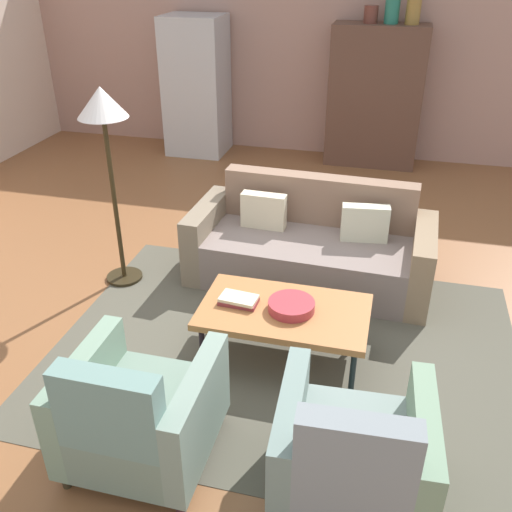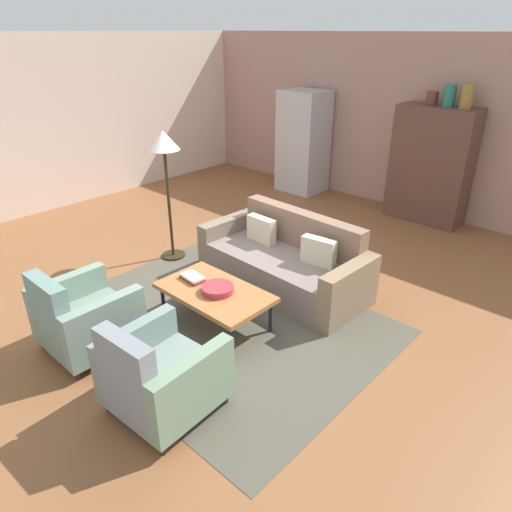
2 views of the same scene
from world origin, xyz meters
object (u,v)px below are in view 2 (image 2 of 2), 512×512
object	(u,v)px
armchair_right	(158,378)
refrigerator	(303,142)
couch	(287,262)
coffee_table	(215,293)
armchair_left	(82,320)
fruit_bowl	(218,289)
vase_small	(467,97)
floor_lamp	(164,153)
book_stack	(193,278)
cabinet	(431,166)
vase_tall	(432,98)
vase_round	(449,96)

from	to	relation	value
armchair_right	refrigerator	world-z (taller)	refrigerator
couch	coffee_table	bearing A→B (deg)	92.00
couch	armchair_left	bearing A→B (deg)	77.78
couch	armchair_right	xyz separation A→B (m)	(0.60, -2.35, 0.06)
couch	fruit_bowl	xyz separation A→B (m)	(0.05, -1.19, 0.15)
vase_small	floor_lamp	bearing A→B (deg)	-121.73
couch	book_stack	xyz separation A→B (m)	(-0.34, -1.20, 0.14)
cabinet	vase_small	distance (m)	1.12
vase_small	refrigerator	bearing A→B (deg)	-177.95
vase_tall	refrigerator	bearing A→B (deg)	-177.50
cabinet	vase_tall	xyz separation A→B (m)	(-0.15, -0.00, 1.00)
couch	book_stack	size ratio (longest dim) A/B	7.65
couch	vase_tall	xyz separation A→B (m)	(0.14, 3.18, 1.61)
vase_tall	vase_small	world-z (taller)	vase_small
vase_round	refrigerator	bearing A→B (deg)	-177.75
refrigerator	armchair_right	bearing A→B (deg)	-63.18
vase_round	vase_small	xyz separation A→B (m)	(0.25, 0.00, 0.01)
armchair_right	cabinet	size ratio (longest dim) A/B	0.49
armchair_left	vase_round	distance (m)	5.85
cabinet	vase_small	size ratio (longest dim) A/B	5.42
refrigerator	book_stack	bearing A→B (deg)	-67.07
armchair_left	refrigerator	size ratio (longest dim) A/B	0.48
vase_tall	refrigerator	size ratio (longest dim) A/B	0.11
couch	refrigerator	xyz separation A→B (m)	(-2.15, 3.08, 0.64)
fruit_bowl	floor_lamp	distance (m)	2.07
coffee_table	refrigerator	xyz separation A→B (m)	(-2.14, 4.27, 0.55)
vase_tall	refrigerator	distance (m)	2.49
armchair_right	refrigerator	xyz separation A→B (m)	(-2.75, 5.44, 0.58)
couch	fruit_bowl	bearing A→B (deg)	94.41
fruit_bowl	vase_small	distance (m)	4.67
armchair_left	vase_tall	distance (m)	5.80
vase_small	armchair_right	bearing A→B (deg)	-90.42
book_stack	refrigerator	distance (m)	4.67
armchair_left	cabinet	distance (m)	5.64
vase_round	floor_lamp	world-z (taller)	vase_round
armchair_right	fruit_bowl	bearing A→B (deg)	112.13
book_stack	coffee_table	bearing A→B (deg)	1.51
armchair_left	vase_round	world-z (taller)	vase_round
fruit_bowl	book_stack	size ratio (longest dim) A/B	1.19
vase_tall	book_stack	bearing A→B (deg)	-96.24
coffee_table	vase_small	world-z (taller)	vase_small
vase_small	fruit_bowl	bearing A→B (deg)	-97.75
armchair_right	fruit_bowl	world-z (taller)	armchair_right
cabinet	couch	bearing A→B (deg)	-95.23
book_stack	cabinet	world-z (taller)	cabinet
armchair_right	fruit_bowl	size ratio (longest dim) A/B	2.65
armchair_left	armchair_right	world-z (taller)	same
vase_tall	vase_small	xyz separation A→B (m)	(0.50, 0.00, 0.06)
armchair_left	refrigerator	distance (m)	5.68
fruit_bowl	refrigerator	xyz separation A→B (m)	(-2.19, 4.27, 0.48)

